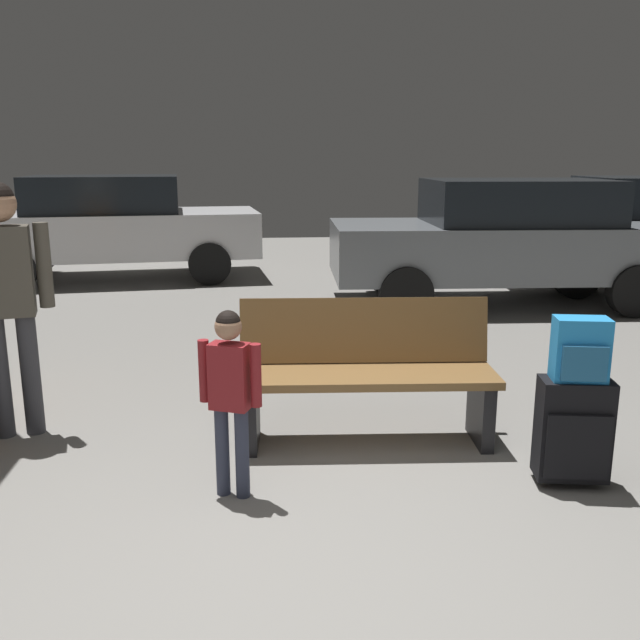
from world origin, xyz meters
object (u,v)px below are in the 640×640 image
bench (366,373)px  child (230,384)px  backpack_bright (581,350)px  parked_car_near (505,238)px  suitcase (573,430)px  adult (5,283)px  parked_car_far (114,224)px

bench → child: child is taller
backpack_bright → parked_car_near: (1.32, 4.75, 0.03)m
suitcase → backpack_bright: bearing=-116.9°
backpack_bright → suitcase: bearing=63.1°
suitcase → adult: bearing=162.7°
suitcase → parked_car_far: bearing=118.3°
adult → parked_car_near: (4.57, 3.73, -0.20)m
parked_car_near → parked_car_far: 5.59m
suitcase → parked_car_near: 4.95m
bench → child: (-0.82, -0.69, 0.18)m
backpack_bright → adult: bearing=162.7°
bench → adult: (-2.23, 0.28, 0.56)m
bench → parked_car_far: 6.89m
adult → parked_car_far: (-0.53, 6.02, -0.20)m
bench → child: 1.09m
child → parked_car_far: bearing=105.5°
bench → suitcase: size_ratio=2.70×
parked_car_near → parked_car_far: bearing=155.9°
bench → backpack_bright: size_ratio=4.79×
suitcase → parked_car_far: parked_car_far is taller
suitcase → parked_car_far: (-3.78, 7.03, 0.48)m
child → parked_car_far: parked_car_far is taller
bench → backpack_bright: (1.02, -0.73, 0.33)m
child → parked_car_far: 7.25m
backpack_bright → child: child is taller
parked_car_far → child: bearing=-74.5°
suitcase → bench: bearing=144.3°
bench → parked_car_near: bearing=59.7°
backpack_bright → adult: (-3.25, 1.01, 0.23)m
adult → backpack_bright: bearing=-17.3°
suitcase → parked_car_near: size_ratio=0.14×
suitcase → adult: 3.47m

